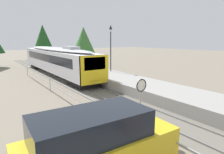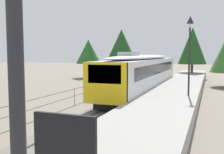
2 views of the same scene
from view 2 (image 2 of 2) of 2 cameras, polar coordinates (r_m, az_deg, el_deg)
The scene contains 9 objects.
ground_plane at distance 20.35m, azimuth -5.95°, elevation -5.60°, with size 160.00×160.00×0.00m, color slate.
track_rails at distance 19.22m, azimuth 2.14°, elevation -6.10°, with size 3.20×60.00×0.14m.
commuter_train at distance 25.27m, azimuth 6.86°, elevation 1.37°, with size 2.82×20.16×3.74m.
station_platform at distance 18.40m, azimuth 11.84°, elevation -5.38°, with size 3.90×60.00×0.90m, color #999691.
platform_lamp_mid_platform at distance 18.74m, azimuth 16.38°, elevation 7.52°, with size 0.34×0.34×5.35m.
platform_notice_board at distance 4.80m, azimuth -10.16°, elevation -13.80°, with size 1.20×0.08×1.80m.
tree_behind_station_far at distance 41.41m, azimuth 16.92°, elevation 6.44°, with size 4.17×4.17×7.66m.
tree_distant_left at distance 41.70m, azimuth -5.09°, elevation 5.44°, with size 3.90×3.90×5.96m.
tree_distant_centre at distance 39.56m, azimuth 2.04°, elevation 6.63°, with size 4.66×4.66×7.35m.
Camera 2 is at (5.91, 4.09, 3.73)m, focal length 42.50 mm.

